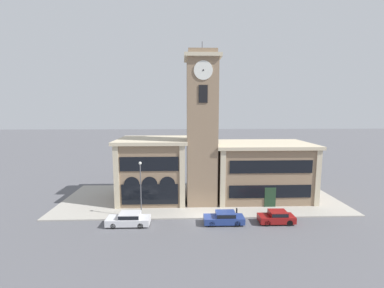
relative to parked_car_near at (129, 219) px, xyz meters
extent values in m
plane|color=#56565B|center=(8.68, 1.38, -0.76)|extent=(300.00, 300.00, 0.00)
cube|color=#A39E93|center=(8.68, 8.39, -0.69)|extent=(39.38, 14.02, 0.15)
cube|color=#897056|center=(8.68, 6.74, 9.00)|extent=(4.01, 4.01, 19.53)
cube|color=beige|center=(8.68, 6.74, 18.99)|extent=(4.71, 4.71, 0.45)
cube|color=#897056|center=(8.68, 6.74, 19.52)|extent=(3.69, 3.69, 0.60)
cylinder|color=#4C4C51|center=(8.68, 6.74, 20.42)|extent=(0.10, 0.10, 1.20)
cylinder|color=silver|center=(8.68, 4.68, 17.09)|extent=(2.35, 0.10, 2.35)
cylinder|color=black|center=(8.68, 4.61, 17.09)|extent=(0.19, 0.04, 0.19)
cylinder|color=silver|center=(10.74, 6.74, 17.09)|extent=(0.10, 2.35, 2.35)
cylinder|color=black|center=(10.81, 6.74, 17.09)|extent=(0.04, 0.19, 0.19)
cube|color=black|center=(8.68, 4.69, 14.21)|extent=(1.12, 0.10, 2.20)
cube|color=#897056|center=(1.77, 9.07, 3.46)|extent=(9.22, 8.67, 8.44)
cube|color=beige|center=(1.77, 9.07, 7.90)|extent=(9.92, 9.37, 0.45)
cube|color=beige|center=(-2.49, 4.67, 3.46)|extent=(0.70, 0.16, 8.44)
cube|color=beige|center=(6.03, 4.67, 3.46)|extent=(0.70, 0.16, 8.44)
cube|color=black|center=(1.77, 4.69, 5.31)|extent=(7.56, 0.10, 1.86)
cube|color=black|center=(1.77, 4.69, 1.26)|extent=(7.37, 0.10, 2.70)
cylinder|color=black|center=(-0.54, 4.68, 2.61)|extent=(2.03, 0.06, 2.03)
cylinder|color=black|center=(1.77, 4.68, 2.61)|extent=(2.03, 0.06, 2.03)
cylinder|color=black|center=(4.07, 4.68, 2.61)|extent=(2.03, 0.06, 2.03)
cube|color=#897056|center=(17.68, 9.07, 3.12)|extent=(13.39, 8.67, 7.76)
cube|color=beige|center=(17.68, 9.07, 7.23)|extent=(14.09, 9.37, 0.45)
cube|color=beige|center=(11.34, 4.67, 3.12)|extent=(0.70, 0.16, 7.76)
cube|color=beige|center=(24.03, 4.67, 3.12)|extent=(0.70, 0.16, 7.76)
cube|color=black|center=(17.68, 4.69, 4.83)|extent=(10.98, 0.10, 1.71)
cube|color=#1E3823|center=(17.68, 4.68, 0.64)|extent=(1.50, 0.12, 2.79)
cube|color=black|center=(17.68, 4.69, 1.48)|extent=(10.98, 0.10, 1.74)
cube|color=silver|center=(-0.07, 0.00, -0.21)|extent=(4.84, 1.94, 0.75)
cube|color=silver|center=(0.13, 0.00, 0.43)|extent=(2.33, 1.73, 0.54)
cube|color=black|center=(0.13, 0.00, 0.43)|extent=(2.24, 1.77, 0.41)
cylinder|color=black|center=(-1.57, -0.83, -0.45)|extent=(0.63, 0.23, 0.63)
cylinder|color=black|center=(-1.55, 0.85, -0.45)|extent=(0.63, 0.23, 0.63)
cylinder|color=black|center=(1.42, -0.85, -0.45)|extent=(0.63, 0.23, 0.63)
cylinder|color=black|center=(1.44, 0.83, -0.45)|extent=(0.63, 0.23, 0.63)
cube|color=navy|center=(10.77, 0.00, -0.22)|extent=(4.60, 1.80, 0.71)
cube|color=navy|center=(10.96, 0.00, 0.40)|extent=(2.21, 1.61, 0.53)
cube|color=black|center=(10.96, 0.00, 0.40)|extent=(2.12, 1.64, 0.40)
cylinder|color=black|center=(9.35, -0.76, -0.42)|extent=(0.68, 0.23, 0.67)
cylinder|color=black|center=(9.36, 0.78, -0.42)|extent=(0.68, 0.23, 0.67)
cylinder|color=black|center=(12.18, -0.78, -0.42)|extent=(0.68, 0.23, 0.67)
cylinder|color=black|center=(12.20, 0.76, -0.42)|extent=(0.68, 0.23, 0.67)
cube|color=maroon|center=(16.85, 0.00, -0.20)|extent=(4.07, 1.78, 0.74)
cube|color=maroon|center=(17.01, 0.00, 0.43)|extent=(1.96, 1.58, 0.52)
cube|color=black|center=(17.01, 0.00, 0.43)|extent=(1.88, 1.62, 0.39)
cylinder|color=black|center=(15.59, -0.75, -0.41)|extent=(0.70, 0.23, 0.69)
cylinder|color=black|center=(15.60, 0.77, -0.41)|extent=(0.70, 0.23, 0.69)
cylinder|color=black|center=(18.10, -0.77, -0.41)|extent=(0.70, 0.23, 0.69)
cylinder|color=black|center=(18.11, 0.75, -0.41)|extent=(0.70, 0.23, 0.69)
cylinder|color=#4C4C51|center=(1.12, 1.73, 2.63)|extent=(0.12, 0.12, 6.47)
sphere|color=silver|center=(1.12, 1.73, 6.04)|extent=(0.36, 0.36, 0.36)
cylinder|color=black|center=(12.62, 1.71, -0.16)|extent=(0.18, 0.18, 0.90)
sphere|color=black|center=(12.62, 1.71, 0.37)|extent=(0.16, 0.16, 0.16)
camera|label=1|loc=(6.21, -27.83, 12.14)|focal=24.00mm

